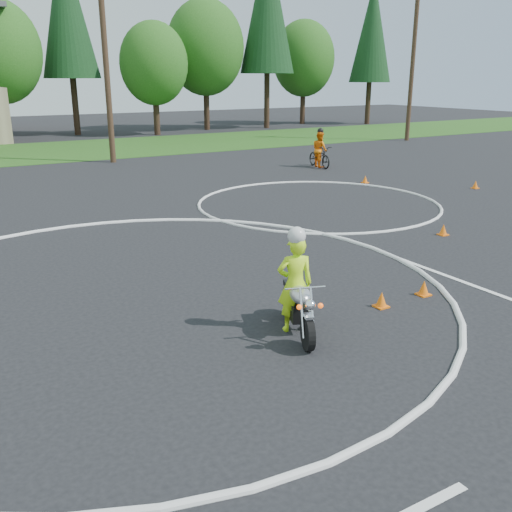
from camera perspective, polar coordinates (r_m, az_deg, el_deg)
ground at (r=8.91m, az=-4.76°, el=-9.86°), size 120.00×120.00×0.00m
course_markings at (r=13.42m, az=-4.61°, el=-0.25°), size 19.05×19.05×0.12m
primary_motorcycle at (r=9.43m, az=4.29°, el=-5.07°), size 0.91×1.78×0.98m
rider_primary_grp at (r=9.39m, az=3.93°, el=-2.55°), size 0.70×0.58×1.81m
rider_second_grp at (r=27.30m, az=6.39°, el=10.16°), size 0.90×1.96×1.82m
traffic_cones at (r=13.72m, az=7.49°, el=0.62°), size 22.73×14.38×0.30m
treeline at (r=45.62m, az=-7.58°, el=20.56°), size 38.20×8.10×14.52m
utility_poles at (r=29.40m, az=-14.86°, el=19.14°), size 41.60×1.12×10.00m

